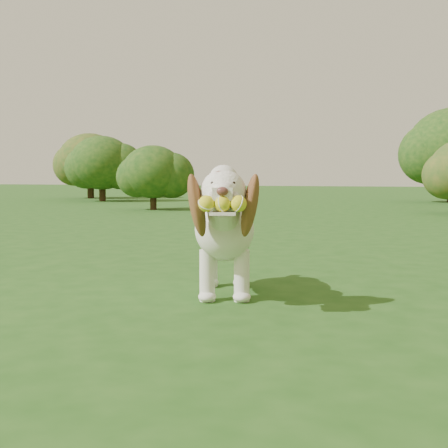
% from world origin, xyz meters
% --- Properties ---
extents(ground, '(80.00, 80.00, 0.00)m').
position_xyz_m(ground, '(0.00, 0.00, 0.00)').
color(ground, '#1F4A15').
rests_on(ground, ground).
extents(dog, '(0.64, 1.07, 0.72)m').
position_xyz_m(dog, '(0.32, 0.35, 0.38)').
color(dog, white).
rests_on(dog, ground).
extents(shrub_a, '(1.26, 1.26, 1.31)m').
position_xyz_m(shrub_a, '(-4.22, 7.52, 0.77)').
color(shrub_a, '#382314').
rests_on(shrub_a, ground).
extents(shrub_e, '(1.74, 1.74, 1.80)m').
position_xyz_m(shrub_e, '(-7.57, 10.57, 1.06)').
color(shrub_e, '#382314').
rests_on(shrub_e, ground).
extents(shrub_g, '(1.97, 1.97, 2.05)m').
position_xyz_m(shrub_g, '(-9.23, 12.33, 1.20)').
color(shrub_g, '#382314').
rests_on(shrub_g, ground).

